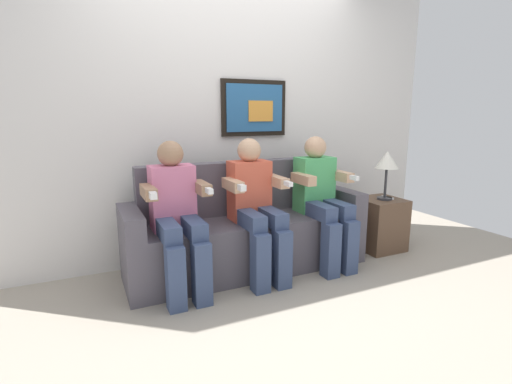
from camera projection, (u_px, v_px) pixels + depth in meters
name	position (u px, v px, depth m)	size (l,w,h in m)	color
ground_plane	(264.00, 283.00, 2.97)	(5.74, 5.74, 0.00)	#9E9384
back_wall_assembly	(228.00, 114.00, 3.39)	(4.41, 0.10, 2.60)	silver
couch	(247.00, 233.00, 3.20)	(2.01, 0.58, 0.90)	#514C56
person_on_left	(177.00, 212.00, 2.73)	(0.46, 0.56, 1.11)	pink
person_in_middle	(256.00, 203.00, 2.99)	(0.46, 0.56, 1.11)	#D8593F
person_on_right	(322.00, 196.00, 3.25)	(0.46, 0.56, 1.11)	#4CB266
side_table_right	(379.00, 224.00, 3.68)	(0.40, 0.40, 0.50)	brown
table_lamp	(387.00, 162.00, 3.53)	(0.22, 0.22, 0.46)	#333338
spare_remote_on_table	(388.00, 198.00, 3.64)	(0.04, 0.13, 0.02)	white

